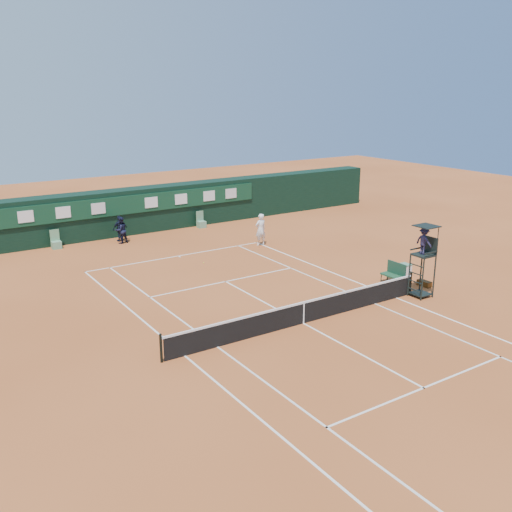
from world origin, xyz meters
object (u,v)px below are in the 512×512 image
(tennis_net, at_px, (304,312))
(player, at_px, (261,230))
(player_bench, at_px, (394,272))
(umpire_chair, at_px, (424,246))
(cooler, at_px, (404,270))

(tennis_net, height_order, player, player)
(player_bench, bearing_deg, umpire_chair, -99.19)
(umpire_chair, relative_size, cooler, 5.30)
(tennis_net, bearing_deg, cooler, 14.19)
(player_bench, height_order, cooler, player_bench)
(umpire_chair, height_order, cooler, umpire_chair)
(player_bench, height_order, player, player)
(umpire_chair, xyz_separation_m, player_bench, (0.32, 1.96, -1.86))
(tennis_net, height_order, cooler, tennis_net)
(umpire_chair, height_order, player, umpire_chair)
(player, bearing_deg, cooler, 105.79)
(umpire_chair, xyz_separation_m, player, (-1.20, 11.73, -1.46))
(player, bearing_deg, umpire_chair, 94.05)
(tennis_net, distance_m, cooler, 8.53)
(umpire_chair, bearing_deg, cooler, 56.39)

